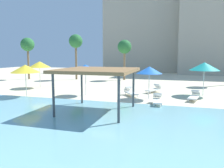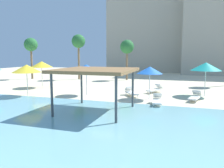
{
  "view_description": "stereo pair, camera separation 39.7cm",
  "coord_description": "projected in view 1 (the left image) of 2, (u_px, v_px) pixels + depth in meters",
  "views": [
    {
      "loc": [
        4.81,
        -13.77,
        3.49
      ],
      "look_at": [
        0.03,
        2.0,
        1.3
      ],
      "focal_mm": 35.48,
      "sensor_mm": 36.0,
      "label": 1
    },
    {
      "loc": [
        5.19,
        -13.65,
        3.49
      ],
      "look_at": [
        0.03,
        2.0,
        1.3
      ],
      "focal_mm": 35.48,
      "sensor_mm": 36.0,
      "label": 2
    }
  ],
  "objects": [
    {
      "name": "palm_tree_1",
      "position": [
        28.0,
        45.0,
        31.29
      ],
      "size": [
        1.9,
        1.9,
        5.88
      ],
      "color": "brown",
      "rests_on": "ground"
    },
    {
      "name": "shade_pavilion",
      "position": [
        97.0,
        71.0,
        13.25
      ],
      "size": [
        4.43,
        4.43,
        2.65
      ],
      "color": "#42474C",
      "rests_on": "ground"
    },
    {
      "name": "lagoon_water",
      "position": [
        65.0,
        132.0,
        9.93
      ],
      "size": [
        44.0,
        13.5,
        0.04
      ],
      "primitive_type": "cube",
      "color": "#7AB7C1",
      "rests_on": "ground"
    },
    {
      "name": "beach_umbrella_blue_4",
      "position": [
        149.0,
        70.0,
        17.4
      ],
      "size": [
        2.02,
        2.02,
        2.57
      ],
      "color": "silver",
      "rests_on": "ground"
    },
    {
      "name": "beach_umbrella_yellow_0",
      "position": [
        39.0,
        64.0,
        23.28
      ],
      "size": [
        2.31,
        2.31,
        2.79
      ],
      "color": "silver",
      "rests_on": "ground"
    },
    {
      "name": "beach_umbrella_yellow_6",
      "position": [
        25.0,
        69.0,
        18.28
      ],
      "size": [
        2.37,
        2.37,
        2.67
      ],
      "color": "silver",
      "rests_on": "ground"
    },
    {
      "name": "palm_tree_0",
      "position": [
        76.0,
        42.0,
        30.93
      ],
      "size": [
        1.9,
        1.9,
        6.32
      ],
      "color": "brown",
      "rests_on": "ground"
    },
    {
      "name": "hotel_block_0",
      "position": [
        155.0,
        35.0,
        47.06
      ],
      "size": [
        20.63,
        8.06,
        15.24
      ],
      "primitive_type": "cube",
      "color": "#B2A893",
      "rests_on": "ground"
    },
    {
      "name": "lounge_chair_2",
      "position": [
        157.0,
        100.0,
        15.62
      ],
      "size": [
        0.8,
        1.95,
        0.74
      ],
      "rotation": [
        0.0,
        0.0,
        -1.46
      ],
      "color": "white",
      "rests_on": "ground"
    },
    {
      "name": "ground_plane",
      "position": [
        103.0,
        107.0,
        14.91
      ],
      "size": [
        80.0,
        80.0,
        0.0
      ],
      "primitive_type": "plane",
      "color": "beige"
    },
    {
      "name": "beach_umbrella_teal_3",
      "position": [
        204.0,
        66.0,
        18.75
      ],
      "size": [
        2.5,
        2.5,
        2.85
      ],
      "color": "silver",
      "rests_on": "ground"
    },
    {
      "name": "lounge_chair_1",
      "position": [
        154.0,
        89.0,
        20.6
      ],
      "size": [
        1.44,
        1.95,
        0.74
      ],
      "rotation": [
        0.0,
        0.0,
        -2.08
      ],
      "color": "white",
      "rests_on": "ground"
    },
    {
      "name": "lounge_chair_3",
      "position": [
        194.0,
        96.0,
        17.0
      ],
      "size": [
        1.03,
        1.98,
        0.74
      ],
      "rotation": [
        0.0,
        0.0,
        -1.81
      ],
      "color": "white",
      "rests_on": "ground"
    },
    {
      "name": "palm_tree_3",
      "position": [
        125.0,
        48.0,
        30.42
      ],
      "size": [
        1.9,
        1.9,
        5.53
      ],
      "color": "brown",
      "rests_on": "ground"
    },
    {
      "name": "lounge_chair_4",
      "position": [
        130.0,
        92.0,
        18.92
      ],
      "size": [
        1.57,
        1.9,
        0.74
      ],
      "rotation": [
        0.0,
        0.0,
        -0.97
      ],
      "color": "white",
      "rests_on": "ground"
    },
    {
      "name": "beach_umbrella_blue_2",
      "position": [
        86.0,
        68.0,
        18.98
      ],
      "size": [
        1.95,
        1.95,
        2.65
      ],
      "color": "silver",
      "rests_on": "ground"
    }
  ]
}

